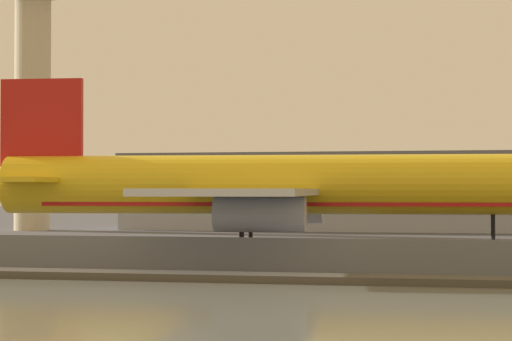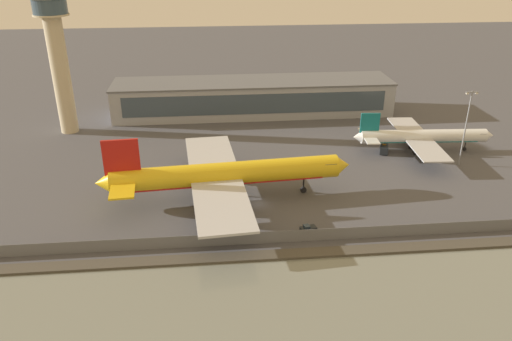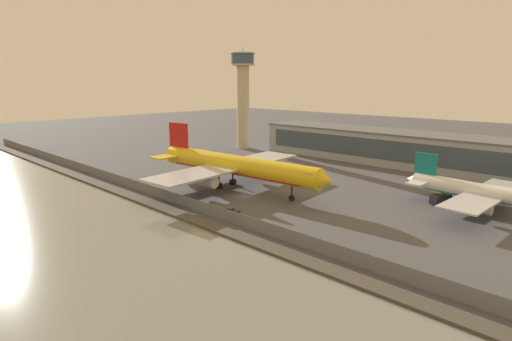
% 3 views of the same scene
% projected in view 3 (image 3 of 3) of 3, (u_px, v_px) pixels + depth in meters
% --- Properties ---
extents(ground_plane, '(500.00, 500.00, 0.00)m').
position_uv_depth(ground_plane, '(246.00, 196.00, 99.10)').
color(ground_plane, '#4C4C51').
extents(shoreline_seawall, '(320.00, 3.00, 0.50)m').
position_uv_depth(shoreline_seawall, '(177.00, 214.00, 84.53)').
color(shoreline_seawall, '#474238').
rests_on(shoreline_seawall, ground).
extents(perimeter_fence, '(280.00, 0.10, 2.61)m').
position_uv_depth(perimeter_fence, '(194.00, 205.00, 87.49)').
color(perimeter_fence, slate).
rests_on(perimeter_fence, ground).
extents(cargo_jet_yellow, '(57.21, 49.46, 16.09)m').
position_uv_depth(cargo_jet_yellow, '(233.00, 166.00, 104.84)').
color(cargo_jet_yellow, yellow).
rests_on(cargo_jet_yellow, ground).
extents(passenger_jet_white_teal, '(39.19, 33.67, 11.38)m').
position_uv_depth(passenger_jet_white_teal, '(492.00, 194.00, 84.32)').
color(passenger_jet_white_teal, white).
rests_on(passenger_jet_white_teal, ground).
extents(baggage_tug, '(3.49, 2.33, 1.80)m').
position_uv_depth(baggage_tug, '(232.00, 212.00, 83.72)').
color(baggage_tug, '#1E2328').
rests_on(baggage_tug, ground).
extents(ops_van, '(3.61, 5.59, 2.48)m').
position_uv_depth(ops_van, '(440.00, 199.00, 91.87)').
color(ops_van, '#1E2328').
rests_on(ops_van, ground).
extents(control_tower, '(10.38, 10.38, 41.83)m').
position_uv_depth(control_tower, '(243.00, 92.00, 166.07)').
color(control_tower, '#C6B793').
rests_on(control_tower, ground).
extents(terminal_building, '(92.20, 18.20, 11.24)m').
position_uv_depth(terminal_building, '(383.00, 146.00, 139.75)').
color(terminal_building, '#9EA3AD').
rests_on(terminal_building, ground).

